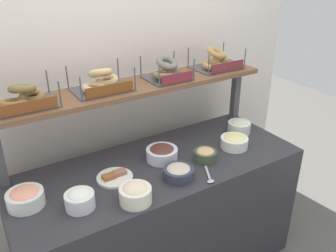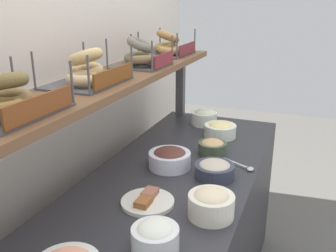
% 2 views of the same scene
% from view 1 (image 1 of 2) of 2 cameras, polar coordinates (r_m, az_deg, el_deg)
% --- Properties ---
extents(back_wall, '(2.98, 0.06, 2.40)m').
position_cam_1_polar(back_wall, '(2.47, -8.10, 6.65)').
color(back_wall, silver).
rests_on(back_wall, ground_plane).
extents(deli_counter, '(1.78, 0.70, 0.85)m').
position_cam_1_polar(deli_counter, '(2.43, -1.32, -14.67)').
color(deli_counter, '#2D2D33').
rests_on(deli_counter, ground_plane).
extents(shelf_riser_right, '(0.05, 0.05, 0.40)m').
position_cam_1_polar(shelf_riser_right, '(2.73, 10.71, 5.03)').
color(shelf_riser_right, '#4C4C51').
rests_on(shelf_riser_right, deli_counter).
extents(upper_shelf, '(1.74, 0.32, 0.03)m').
position_cam_1_polar(upper_shelf, '(2.21, -5.15, 6.27)').
color(upper_shelf, brown).
rests_on(upper_shelf, shelf_riser_left).
extents(bowl_hummus, '(0.14, 0.14, 0.08)m').
position_cam_1_polar(bowl_hummus, '(2.21, 5.97, -4.51)').
color(bowl_hummus, '#424F39').
rests_on(bowl_hummus, deli_counter).
extents(bowl_tuna_salad, '(0.18, 0.18, 0.08)m').
position_cam_1_polar(bowl_tuna_salad, '(2.04, 1.68, -7.34)').
color(bowl_tuna_salad, '#34384C').
rests_on(bowl_tuna_salad, deli_counter).
extents(bowl_cream_cheese, '(0.15, 0.15, 0.10)m').
position_cam_1_polar(bowl_cream_cheese, '(1.86, -13.93, -11.26)').
color(bowl_cream_cheese, white).
rests_on(bowl_cream_cheese, deli_counter).
extents(bowl_egg_salad, '(0.18, 0.18, 0.09)m').
position_cam_1_polar(bowl_egg_salad, '(2.38, 10.54, -2.42)').
color(bowl_egg_salad, white).
rests_on(bowl_egg_salad, deli_counter).
extents(bowl_scallion_spread, '(0.16, 0.16, 0.10)m').
position_cam_1_polar(bowl_scallion_spread, '(2.58, 11.30, -0.02)').
color(bowl_scallion_spread, white).
rests_on(bowl_scallion_spread, deli_counter).
extents(bowl_chocolate_spread, '(0.19, 0.19, 0.09)m').
position_cam_1_polar(bowl_chocolate_spread, '(2.20, -0.98, -4.32)').
color(bowl_chocolate_spread, white).
rests_on(bowl_chocolate_spread, deli_counter).
extents(bowl_potato_salad, '(0.17, 0.17, 0.11)m').
position_cam_1_polar(bowl_potato_salad, '(1.85, -5.22, -10.67)').
color(bowl_potato_salad, silver).
rests_on(bowl_potato_salad, deli_counter).
extents(bowl_lox_spread, '(0.19, 0.19, 0.10)m').
position_cam_1_polar(bowl_lox_spread, '(1.96, -21.84, -10.53)').
color(bowl_lox_spread, silver).
rests_on(bowl_lox_spread, deli_counter).
extents(serving_plate_white, '(0.21, 0.21, 0.04)m').
position_cam_1_polar(serving_plate_white, '(2.06, -8.46, -8.11)').
color(serving_plate_white, white).
rests_on(serving_plate_white, deli_counter).
extents(serving_spoon_near_plate, '(0.10, 0.16, 0.01)m').
position_cam_1_polar(serving_spoon_near_plate, '(2.06, 6.61, -8.15)').
color(serving_spoon_near_plate, '#B7B7BC').
rests_on(serving_spoon_near_plate, deli_counter).
extents(bagel_basket_cinnamon_raisin, '(0.33, 0.25, 0.14)m').
position_cam_1_polar(bagel_basket_cinnamon_raisin, '(2.00, -22.07, 4.10)').
color(bagel_basket_cinnamon_raisin, '#4C4C51').
rests_on(bagel_basket_cinnamon_raisin, upper_shelf).
extents(bagel_basket_plain, '(0.33, 0.24, 0.15)m').
position_cam_1_polar(bagel_basket_plain, '(2.12, -10.62, 6.82)').
color(bagel_basket_plain, '#4C4C51').
rests_on(bagel_basket_plain, upper_shelf).
extents(bagel_basket_poppy, '(0.28, 0.25, 0.15)m').
position_cam_1_polar(bagel_basket_poppy, '(2.28, -0.16, 8.69)').
color(bagel_basket_poppy, '#4C4C51').
rests_on(bagel_basket_poppy, upper_shelf).
extents(bagel_basket_everything, '(0.32, 0.26, 0.15)m').
position_cam_1_polar(bagel_basket_everything, '(2.53, 7.72, 10.17)').
color(bagel_basket_everything, '#4C4C51').
rests_on(bagel_basket_everything, upper_shelf).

